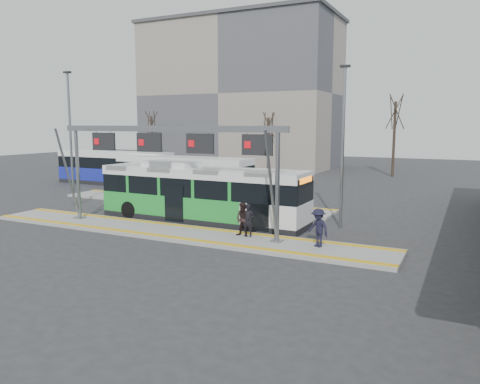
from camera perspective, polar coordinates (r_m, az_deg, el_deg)
The scene contains 18 objects.
ground at distance 23.71m, azimuth -8.26°, elevation -5.03°, with size 120.00×120.00×0.00m, color #2D2D30.
platform_main at distance 23.69m, azimuth -8.26°, elevation -4.86°, with size 22.00×3.00×0.15m, color gray.
platform_second at distance 32.40m, azimuth -6.05°, elevation -1.26°, with size 20.00×3.00×0.15m, color gray.
tactile_main at distance 23.67m, azimuth -8.26°, elevation -4.66°, with size 22.00×2.65×0.02m.
tactile_second at distance 33.35m, azimuth -4.99°, elevation -0.83°, with size 20.00×0.35×0.02m.
gantry at distance 23.51m, azimuth -8.82°, elevation 5.44°, with size 13.00×1.68×5.20m.
apartment_block at distance 61.41m, azimuth 0.08°, elevation 11.83°, with size 24.50×12.50×18.40m.
hero_bus at distance 26.16m, azimuth -4.73°, elevation -0.32°, with size 12.14×2.71×3.33m.
bg_bus_green at distance 37.01m, azimuth -7.02°, elevation 2.02°, with size 11.65×2.94×2.89m.
bg_bus_blue at distance 43.80m, azimuth -15.05°, elevation 2.82°, with size 11.42×2.65×2.97m.
passenger_a at distance 22.09m, azimuth 0.99°, elevation -3.48°, with size 0.57×0.37×1.55m, color black.
passenger_b at distance 22.10m, azimuth 0.42°, elevation -3.37°, with size 0.79×0.62×1.63m, color black.
passenger_c at distance 20.52m, azimuth 9.52°, elevation -4.32°, with size 1.09×0.63×1.68m, color black.
tree_left at distance 52.29m, azimuth 3.48°, elevation 8.11°, with size 1.40×1.40×6.95m.
tree_mid at distance 50.93m, azimuth 18.41°, elevation 9.22°, with size 1.40×1.40×8.73m.
tree_far at distance 57.85m, azimuth -10.74°, elevation 8.18°, with size 1.40×1.40×7.20m.
lamp_west at distance 32.82m, azimuth -19.96°, elevation 6.42°, with size 0.50×0.25×8.79m.
lamp_east at distance 24.88m, azimuth 12.43°, elevation 5.81°, with size 0.50×0.25×8.38m.
Camera 1 is at (13.19, -18.94, 5.43)m, focal length 35.00 mm.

